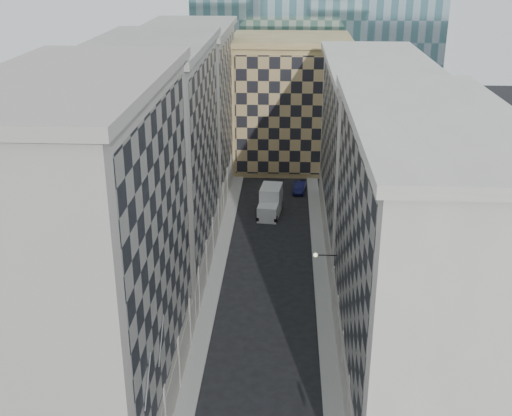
% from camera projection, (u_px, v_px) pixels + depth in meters
% --- Properties ---
extents(sidewalk_west, '(1.50, 100.00, 0.15)m').
position_uv_depth(sidewalk_west, '(214.00, 282.00, 62.69)').
color(sidewalk_west, gray).
rests_on(sidewalk_west, ground).
extents(sidewalk_east, '(1.50, 100.00, 0.15)m').
position_uv_depth(sidewalk_east, '(322.00, 284.00, 62.20)').
color(sidewalk_east, gray).
rests_on(sidewalk_east, ground).
extents(bldg_left_a, '(10.80, 22.80, 23.70)m').
position_uv_depth(bldg_left_a, '(89.00, 261.00, 40.95)').
color(bldg_left_a, '#A49C93').
rests_on(bldg_left_a, ground).
extents(bldg_left_b, '(10.80, 22.80, 22.70)m').
position_uv_depth(bldg_left_b, '(157.00, 162.00, 61.49)').
color(bldg_left_b, gray).
rests_on(bldg_left_b, ground).
extents(bldg_left_c, '(10.80, 22.80, 21.70)m').
position_uv_depth(bldg_left_c, '(190.00, 113.00, 82.04)').
color(bldg_left_c, '#A49C93').
rests_on(bldg_left_c, ground).
extents(bldg_right_a, '(10.80, 26.80, 20.70)m').
position_uv_depth(bldg_right_a, '(419.00, 261.00, 44.20)').
color(bldg_right_a, '#B8B5A9').
rests_on(bldg_right_a, ground).
extents(bldg_right_b, '(10.80, 28.80, 19.70)m').
position_uv_depth(bldg_right_b, '(373.00, 152.00, 69.36)').
color(bldg_right_b, '#B8B5A9').
rests_on(bldg_right_b, ground).
extents(tan_block, '(16.80, 14.80, 18.80)m').
position_uv_depth(tan_block, '(290.00, 102.00, 93.90)').
color(tan_block, '#9F8354').
rests_on(tan_block, ground).
extents(flagpoles_left, '(0.10, 6.33, 2.33)m').
position_uv_depth(flagpoles_left, '(155.00, 360.00, 37.53)').
color(flagpoles_left, gray).
rests_on(flagpoles_left, ground).
extents(bracket_lamp, '(1.98, 0.36, 0.36)m').
position_uv_depth(bracket_lamp, '(318.00, 255.00, 54.38)').
color(bracket_lamp, black).
rests_on(bracket_lamp, ground).
extents(box_truck, '(3.07, 6.22, 3.29)m').
position_uv_depth(box_truck, '(270.00, 203.00, 78.52)').
color(box_truck, silver).
rests_on(box_truck, ground).
extents(dark_car, '(1.95, 4.32, 1.37)m').
position_uv_depth(dark_car, '(300.00, 187.00, 85.82)').
color(dark_car, '#10123D').
rests_on(dark_car, ground).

